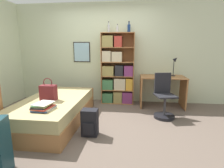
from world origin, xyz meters
name	(u,v)px	position (x,y,z in m)	size (l,w,h in m)	color
ground_plane	(93,123)	(0.00, 0.00, 0.00)	(14.00, 14.00, 0.00)	#66564C
wall_back	(105,53)	(0.00, 1.60, 1.30)	(10.00, 0.09, 2.60)	beige
bed	(55,110)	(-0.78, 0.02, 0.23)	(1.12, 2.07, 0.47)	#A36B3D
handbag	(48,92)	(-0.82, -0.10, 0.62)	(0.29, 0.17, 0.43)	maroon
book_stack_on_bed	(43,106)	(-0.67, -0.60, 0.52)	(0.30, 0.38, 0.11)	silver
bookcase	(117,73)	(0.33, 1.38, 0.80)	(0.84, 0.33, 1.81)	#A36B3D
bottle_green	(109,29)	(0.12, 1.42, 1.92)	(0.06, 0.06, 0.27)	#B7BCC1
bottle_brown	(117,29)	(0.34, 1.36, 1.89)	(0.06, 0.06, 0.20)	#B7BCC1
bottle_clear	(129,28)	(0.62, 1.43, 1.92)	(0.08, 0.08, 0.28)	navy
desk	(162,86)	(1.47, 1.23, 0.52)	(1.07, 0.64, 0.76)	#A36B3D
desk_lamp	(175,63)	(1.76, 1.32, 1.09)	(0.16, 0.11, 0.48)	black
desk_chair	(164,103)	(1.41, 0.50, 0.31)	(0.47, 0.47, 0.93)	black
backpack	(90,123)	(0.05, -0.46, 0.22)	(0.26, 0.22, 0.45)	black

